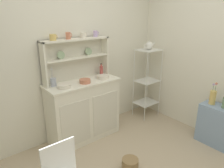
{
  "coord_description": "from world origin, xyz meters",
  "views": [
    {
      "loc": [
        -1.45,
        -1.14,
        1.88
      ],
      "look_at": [
        0.37,
        1.12,
        0.87
      ],
      "focal_mm": 33.78,
      "sensor_mm": 36.0,
      "label": 1
    }
  ],
  "objects": [
    {
      "name": "bowl_cream_small",
      "position": [
        0.33,
        1.29,
        0.94
      ],
      "size": [
        0.17,
        0.17,
        0.05
      ],
      "primitive_type": "cylinder",
      "color": "silver",
      "rests_on": "hutch_cabinet"
    },
    {
      "name": "cup_lilac_3",
      "position": [
        0.35,
        1.49,
        1.56
      ],
      "size": [
        0.08,
        0.06,
        0.09
      ],
      "color": "#B79ECC",
      "rests_on": "hutch_shelf_unit"
    },
    {
      "name": "hutch_cabinet",
      "position": [
        0.02,
        1.37,
        0.47
      ],
      "size": [
        1.09,
        0.45,
        0.92
      ],
      "color": "silver",
      "rests_on": "ground"
    },
    {
      "name": "porcelain_teapot",
      "position": [
        1.31,
        1.28,
        1.32
      ],
      "size": [
        0.23,
        0.13,
        0.16
      ],
      "color": "white",
      "rests_on": "bakers_rack"
    },
    {
      "name": "bakers_rack",
      "position": [
        1.32,
        1.28,
        0.74
      ],
      "size": [
        0.4,
        0.32,
        1.25
      ],
      "color": "silver",
      "rests_on": "ground"
    },
    {
      "name": "side_shelf_blue",
      "position": [
        1.44,
        0.01,
        0.3
      ],
      "size": [
        0.28,
        0.48,
        0.6
      ],
      "primitive_type": "cube",
      "color": "#849EBC",
      "rests_on": "ground"
    },
    {
      "name": "hutch_shelf_unit",
      "position": [
        0.02,
        1.53,
        1.27
      ],
      "size": [
        1.02,
        0.18,
        0.6
      ],
      "color": "silver",
      "rests_on": "hutch_cabinet"
    },
    {
      "name": "bowl_mixing_large",
      "position": [
        -0.3,
        1.29,
        0.94
      ],
      "size": [
        0.18,
        0.18,
        0.05
      ],
      "primitive_type": "cylinder",
      "color": "silver",
      "rests_on": "hutch_cabinet"
    },
    {
      "name": "cup_terracotta_1",
      "position": [
        -0.1,
        1.49,
        1.57
      ],
      "size": [
        0.08,
        0.07,
        0.09
      ],
      "color": "#C67556",
      "rests_on": "hutch_shelf_unit"
    },
    {
      "name": "utensil_jar",
      "position": [
        -0.39,
        1.45,
        0.98
      ],
      "size": [
        0.08,
        0.08,
        0.25
      ],
      "color": "#B2B7C6",
      "rests_on": "hutch_cabinet"
    },
    {
      "name": "bowl_floral_medium",
      "position": [
        0.02,
        1.29,
        0.94
      ],
      "size": [
        0.16,
        0.16,
        0.05
      ],
      "primitive_type": "cylinder",
      "color": "#C67556",
      "rests_on": "hutch_cabinet"
    },
    {
      "name": "cup_gold_0",
      "position": [
        -0.32,
        1.49,
        1.56
      ],
      "size": [
        0.1,
        0.08,
        0.08
      ],
      "color": "#DBB760",
      "rests_on": "hutch_shelf_unit"
    },
    {
      "name": "flower_vase",
      "position": [
        1.44,
        0.13,
        0.71
      ],
      "size": [
        0.09,
        0.09,
        0.33
      ],
      "color": "#DBB760",
      "rests_on": "side_shelf_blue"
    },
    {
      "name": "jam_bottle",
      "position": [
        0.42,
        1.45,
        1.0
      ],
      "size": [
        0.05,
        0.05,
        0.19
      ],
      "color": "#B74C47",
      "rests_on": "hutch_cabinet"
    },
    {
      "name": "wall_back",
      "position": [
        0.0,
        1.62,
        1.25
      ],
      "size": [
        3.84,
        0.05,
        2.5
      ],
      "primitive_type": "cube",
      "color": "silver",
      "rests_on": "ground"
    },
    {
      "name": "oil_bottle",
      "position": [
        1.44,
        -0.03,
        0.68
      ],
      "size": [
        0.05,
        0.05,
        0.2
      ],
      "color": "#6B8C60",
      "rests_on": "side_shelf_blue"
    },
    {
      "name": "cup_cream_2",
      "position": [
        0.14,
        1.49,
        1.56
      ],
      "size": [
        0.1,
        0.08,
        0.08
      ],
      "color": "silver",
      "rests_on": "hutch_shelf_unit"
    },
    {
      "name": "floor_basket",
      "position": [
        0.09,
        0.41,
        0.06
      ],
      "size": [
        0.21,
        0.21,
        0.12
      ],
      "primitive_type": "cylinder",
      "color": "#93754C",
      "rests_on": "ground"
    }
  ]
}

